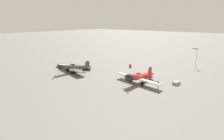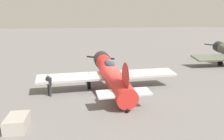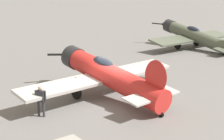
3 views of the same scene
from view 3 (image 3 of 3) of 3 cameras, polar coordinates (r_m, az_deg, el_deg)
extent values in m
plane|color=slate|center=(20.89, 0.00, -4.79)|extent=(400.00, 400.00, 0.00)
cylinder|color=red|center=(20.47, 0.00, -1.10)|extent=(2.50, 8.31, 2.45)
cylinder|color=#232326|center=(23.28, -6.30, 2.05)|extent=(1.61, 1.29, 1.58)
cone|color=#232326|center=(23.78, -7.21, 2.51)|extent=(0.69, 0.71, 0.68)
cube|color=black|center=(23.90, -7.42, 2.56)|extent=(2.38, 1.60, 0.27)
ellipsoid|color=black|center=(20.89, -1.47, 1.16)|extent=(1.00, 1.87, 0.91)
cube|color=#BCB7B2|center=(21.25, -1.74, -1.21)|extent=(11.27, 3.17, 0.40)
ellipsoid|color=red|center=(17.98, 7.21, -1.12)|extent=(0.36, 1.73, 1.97)
cube|color=#BCB7B2|center=(18.41, 6.64, -4.18)|extent=(3.52, 1.57, 0.25)
cylinder|color=#999BA0|center=(20.77, -5.95, -2.44)|extent=(0.14, 0.14, 0.96)
cylinder|color=black|center=(20.91, -5.91, -3.69)|extent=(0.31, 0.82, 0.80)
cylinder|color=#999BA0|center=(22.67, 0.55, -0.92)|extent=(0.14, 0.14, 0.96)
cylinder|color=black|center=(22.80, 0.54, -2.08)|extent=(0.31, 0.82, 0.80)
cylinder|color=black|center=(18.30, 8.16, -7.31)|extent=(0.14, 0.29, 0.28)
cylinder|color=#4C5442|center=(36.97, 14.28, 5.21)|extent=(3.13, 8.96, 2.88)
cylinder|color=#232326|center=(39.57, 9.56, 7.17)|extent=(1.59, 1.41, 1.53)
cone|color=#232326|center=(40.00, 8.88, 7.45)|extent=(0.70, 0.75, 0.67)
cube|color=black|center=(40.10, 8.73, 7.47)|extent=(2.25, 2.23, 0.42)
ellipsoid|color=black|center=(37.41, 13.29, 6.47)|extent=(1.12, 1.92, 0.98)
cube|color=#565E4C|center=(37.65, 13.00, 5.20)|extent=(10.91, 4.25, 0.55)
cylinder|color=#999BA0|center=(36.86, 10.81, 4.75)|extent=(0.14, 0.14, 0.92)
cylinder|color=black|center=(36.94, 10.78, 4.05)|extent=(0.36, 0.82, 0.80)
cylinder|color=#999BA0|center=(39.19, 13.84, 5.15)|extent=(0.14, 0.14, 0.92)
cylinder|color=black|center=(39.27, 13.80, 4.49)|extent=(0.36, 0.82, 0.80)
cylinder|color=#2D2D33|center=(18.42, -11.23, -6.38)|extent=(0.12, 0.12, 0.83)
cylinder|color=#2D2D33|center=(18.56, -12.03, -6.26)|extent=(0.12, 0.12, 0.83)
cube|color=#2D2D33|center=(18.25, -11.74, -4.23)|extent=(0.39, 0.50, 0.59)
sphere|color=tan|center=(18.13, -11.81, -2.97)|extent=(0.22, 0.22, 0.22)
cylinder|color=#2D2D33|center=(18.12, -10.97, -4.27)|extent=(0.09, 0.09, 0.55)
cylinder|color=#2D2D33|center=(18.38, -12.51, -4.09)|extent=(0.09, 0.09, 0.55)
camera|label=1|loc=(45.65, -55.59, 16.07)|focal=28.16mm
camera|label=2|loc=(9.51, 51.88, -0.66)|focal=34.83mm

